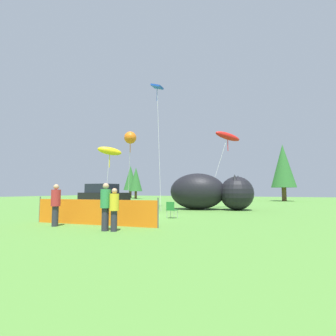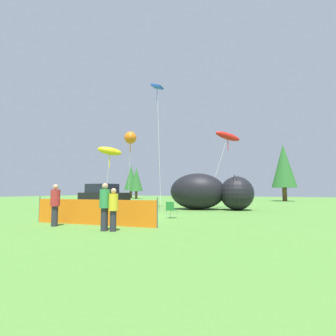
{
  "view_description": "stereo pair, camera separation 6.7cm",
  "coord_description": "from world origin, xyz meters",
  "px_view_note": "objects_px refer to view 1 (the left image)",
  "views": [
    {
      "loc": [
        8.88,
        -13.54,
        1.56
      ],
      "look_at": [
        -0.36,
        5.43,
        3.4
      ],
      "focal_mm": 28.0,
      "sensor_mm": 36.0,
      "label": 1
    },
    {
      "loc": [
        8.94,
        -13.51,
        1.56
      ],
      "look_at": [
        -0.36,
        5.43,
        3.4
      ],
      "focal_mm": 28.0,
      "sensor_mm": 36.0,
      "label": 2
    }
  ],
  "objects_px": {
    "parked_car": "(103,198)",
    "kite_red_lizard": "(228,137)",
    "spectator_in_red_shirt": "(114,208)",
    "kite_yellow_hero": "(110,151)",
    "folding_chair": "(171,209)",
    "spectator_in_blue_shirt": "(105,205)",
    "kite_blue_box": "(157,89)",
    "inflatable_cat": "(209,193)",
    "spectator_in_white_shirt": "(56,203)",
    "kite_orange_flower": "(130,138)"
  },
  "relations": [
    {
      "from": "spectator_in_white_shirt",
      "to": "kite_red_lizard",
      "type": "bearing_deg",
      "value": 73.35
    },
    {
      "from": "spectator_in_white_shirt",
      "to": "kite_yellow_hero",
      "type": "height_order",
      "value": "kite_yellow_hero"
    },
    {
      "from": "spectator_in_red_shirt",
      "to": "folding_chair",
      "type": "bearing_deg",
      "value": 90.5
    },
    {
      "from": "folding_chair",
      "to": "spectator_in_blue_shirt",
      "type": "height_order",
      "value": "spectator_in_blue_shirt"
    },
    {
      "from": "spectator_in_white_shirt",
      "to": "spectator_in_red_shirt",
      "type": "relative_size",
      "value": 1.11
    },
    {
      "from": "kite_orange_flower",
      "to": "kite_yellow_hero",
      "type": "relative_size",
      "value": 1.31
    },
    {
      "from": "spectator_in_white_shirt",
      "to": "kite_yellow_hero",
      "type": "bearing_deg",
      "value": 113.39
    },
    {
      "from": "spectator_in_white_shirt",
      "to": "kite_orange_flower",
      "type": "height_order",
      "value": "kite_orange_flower"
    },
    {
      "from": "folding_chair",
      "to": "spectator_in_white_shirt",
      "type": "bearing_deg",
      "value": 150.66
    },
    {
      "from": "folding_chair",
      "to": "spectator_in_red_shirt",
      "type": "bearing_deg",
      "value": -177.73
    },
    {
      "from": "parked_car",
      "to": "inflatable_cat",
      "type": "bearing_deg",
      "value": 39.26
    },
    {
      "from": "spectator_in_white_shirt",
      "to": "kite_blue_box",
      "type": "relative_size",
      "value": 0.17
    },
    {
      "from": "spectator_in_white_shirt",
      "to": "kite_blue_box",
      "type": "bearing_deg",
      "value": 95.86
    },
    {
      "from": "kite_blue_box",
      "to": "kite_yellow_hero",
      "type": "bearing_deg",
      "value": -121.68
    },
    {
      "from": "folding_chair",
      "to": "inflatable_cat",
      "type": "xyz_separation_m",
      "value": [
        -0.12,
        7.54,
        0.85
      ]
    },
    {
      "from": "kite_blue_box",
      "to": "kite_red_lizard",
      "type": "distance_m",
      "value": 7.57
    },
    {
      "from": "spectator_in_blue_shirt",
      "to": "kite_orange_flower",
      "type": "height_order",
      "value": "kite_orange_flower"
    },
    {
      "from": "parked_car",
      "to": "kite_yellow_hero",
      "type": "distance_m",
      "value": 3.67
    },
    {
      "from": "inflatable_cat",
      "to": "kite_orange_flower",
      "type": "relative_size",
      "value": 1.05
    },
    {
      "from": "parked_car",
      "to": "spectator_in_blue_shirt",
      "type": "distance_m",
      "value": 10.47
    },
    {
      "from": "inflatable_cat",
      "to": "kite_orange_flower",
      "type": "xyz_separation_m",
      "value": [
        -6.27,
        -2.37,
        4.78
      ]
    },
    {
      "from": "kite_orange_flower",
      "to": "spectator_in_red_shirt",
      "type": "bearing_deg",
      "value": -58.45
    },
    {
      "from": "kite_blue_box",
      "to": "kite_yellow_hero",
      "type": "xyz_separation_m",
      "value": [
        -2.26,
        -3.66,
        -5.94
      ]
    },
    {
      "from": "spectator_in_blue_shirt",
      "to": "spectator_in_white_shirt",
      "type": "bearing_deg",
      "value": 178.48
    },
    {
      "from": "parked_car",
      "to": "kite_red_lizard",
      "type": "distance_m",
      "value": 11.88
    },
    {
      "from": "spectator_in_white_shirt",
      "to": "parked_car",
      "type": "bearing_deg",
      "value": 116.36
    },
    {
      "from": "spectator_in_blue_shirt",
      "to": "kite_blue_box",
      "type": "xyz_separation_m",
      "value": [
        -4.04,
        11.73,
        9.59
      ]
    },
    {
      "from": "parked_car",
      "to": "kite_orange_flower",
      "type": "height_order",
      "value": "kite_orange_flower"
    },
    {
      "from": "kite_blue_box",
      "to": "spectator_in_red_shirt",
      "type": "bearing_deg",
      "value": -69.21
    },
    {
      "from": "inflatable_cat",
      "to": "kite_red_lizard",
      "type": "distance_m",
      "value": 5.41
    },
    {
      "from": "kite_orange_flower",
      "to": "inflatable_cat",
      "type": "bearing_deg",
      "value": 20.69
    },
    {
      "from": "spectator_in_red_shirt",
      "to": "kite_yellow_hero",
      "type": "bearing_deg",
      "value": 129.85
    },
    {
      "from": "kite_blue_box",
      "to": "inflatable_cat",
      "type": "bearing_deg",
      "value": 15.38
    },
    {
      "from": "spectator_in_white_shirt",
      "to": "kite_red_lizard",
      "type": "height_order",
      "value": "kite_red_lizard"
    },
    {
      "from": "kite_orange_flower",
      "to": "kite_red_lizard",
      "type": "height_order",
      "value": "kite_red_lizard"
    },
    {
      "from": "folding_chair",
      "to": "spectator_in_blue_shirt",
      "type": "distance_m",
      "value": 5.4
    },
    {
      "from": "kite_yellow_hero",
      "to": "kite_blue_box",
      "type": "bearing_deg",
      "value": 58.32
    },
    {
      "from": "spectator_in_white_shirt",
      "to": "spectator_in_red_shirt",
      "type": "xyz_separation_m",
      "value": [
        3.24,
        -0.03,
        -0.1
      ]
    },
    {
      "from": "spectator_in_red_shirt",
      "to": "kite_red_lizard",
      "type": "xyz_separation_m",
      "value": [
        1.12,
        14.59,
        5.46
      ]
    },
    {
      "from": "spectator_in_blue_shirt",
      "to": "kite_blue_box",
      "type": "relative_size",
      "value": 0.17
    },
    {
      "from": "inflatable_cat",
      "to": "kite_orange_flower",
      "type": "bearing_deg",
      "value": -171.13
    },
    {
      "from": "spectator_in_red_shirt",
      "to": "spectator_in_blue_shirt",
      "type": "bearing_deg",
      "value": -173.22
    },
    {
      "from": "folding_chair",
      "to": "kite_orange_flower",
      "type": "xyz_separation_m",
      "value": [
        -6.39,
        5.17,
        5.62
      ]
    },
    {
      "from": "kite_blue_box",
      "to": "folding_chair",
      "type": "bearing_deg",
      "value": -55.41
    },
    {
      "from": "spectator_in_red_shirt",
      "to": "kite_orange_flower",
      "type": "xyz_separation_m",
      "value": [
        -6.44,
        10.49,
        5.27
      ]
    },
    {
      "from": "parked_car",
      "to": "kite_orange_flower",
      "type": "xyz_separation_m",
      "value": [
        0.72,
        2.54,
        5.14
      ]
    },
    {
      "from": "spectator_in_red_shirt",
      "to": "kite_yellow_hero",
      "type": "relative_size",
      "value": 0.32
    },
    {
      "from": "folding_chair",
      "to": "kite_yellow_hero",
      "type": "height_order",
      "value": "kite_yellow_hero"
    },
    {
      "from": "inflatable_cat",
      "to": "spectator_in_blue_shirt",
      "type": "bearing_deg",
      "value": -102.83
    },
    {
      "from": "kite_orange_flower",
      "to": "kite_red_lizard",
      "type": "relative_size",
      "value": 0.96
    }
  ]
}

